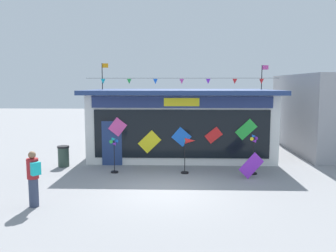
# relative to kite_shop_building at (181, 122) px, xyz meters

# --- Properties ---
(ground_plane) EXTENTS (80.00, 80.00, 0.00)m
(ground_plane) POSITION_rel_kite_shop_building_xyz_m (-0.56, -6.30, -1.70)
(ground_plane) COLOR gray
(kite_shop_building) EXTENTS (9.07, 6.04, 4.71)m
(kite_shop_building) POSITION_rel_kite_shop_building_xyz_m (0.00, 0.00, 0.00)
(kite_shop_building) COLOR silver
(kite_shop_building) RESTS_ON ground_plane
(wind_spinner_far_left) EXTENTS (0.34, 0.31, 1.49)m
(wind_spinner_far_left) POSITION_rel_kite_shop_building_xyz_m (-2.77, -4.00, -0.81)
(wind_spinner_far_left) COLOR black
(wind_spinner_far_left) RESTS_ON ground_plane
(wind_spinner_left) EXTENTS (0.61, 0.32, 1.47)m
(wind_spinner_left) POSITION_rel_kite_shop_building_xyz_m (0.30, -3.98, -0.62)
(wind_spinner_left) COLOR black
(wind_spinner_left) RESTS_ON ground_plane
(wind_spinner_center_left) EXTENTS (0.34, 0.34, 1.64)m
(wind_spinner_center_left) POSITION_rel_kite_shop_building_xyz_m (2.90, -4.04, -0.75)
(wind_spinner_center_left) COLOR black
(wind_spinner_center_left) RESTS_ON ground_plane
(person_near_camera) EXTENTS (0.47, 0.45, 1.68)m
(person_near_camera) POSITION_rel_kite_shop_building_xyz_m (-4.41, -8.05, -0.81)
(person_near_camera) COLOR #333D56
(person_near_camera) RESTS_ON ground_plane
(trash_bin) EXTENTS (0.52, 0.52, 0.92)m
(trash_bin) POSITION_rel_kite_shop_building_xyz_m (-5.23, -2.95, -1.23)
(trash_bin) COLOR #2D4238
(trash_bin) RESTS_ON ground_plane
(display_kite_on_ground) EXTENTS (1.01, 0.24, 1.01)m
(display_kite_on_ground) POSITION_rel_kite_shop_building_xyz_m (2.70, -4.66, -1.20)
(display_kite_on_ground) COLOR purple
(display_kite_on_ground) RESTS_ON ground_plane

